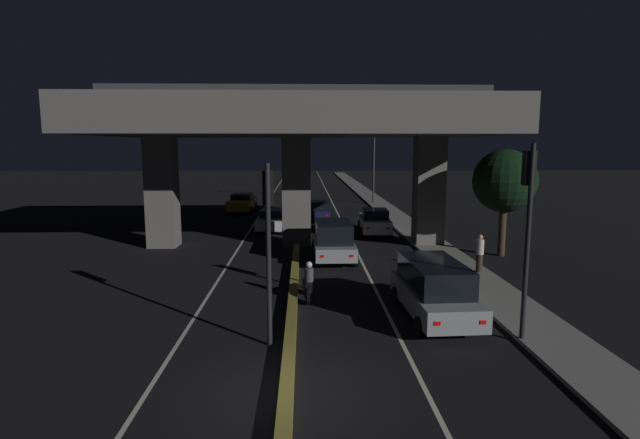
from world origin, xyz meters
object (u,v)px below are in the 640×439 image
(street_lamp, at_px, (370,154))
(car_silver_second, at_px, (333,240))
(traffic_light_left_of_median, at_px, (268,223))
(car_silver_lead, at_px, (434,288))
(motorcycle_black_filtering_near, at_px, (309,283))
(traffic_light_right_of_median, at_px, (528,209))
(pedestrian_on_sidewalk, at_px, (480,253))
(car_dark_blue_fourth, at_px, (318,211))
(car_taxi_yellow_second_oncoming, at_px, (242,203))
(car_white_third, at_px, (375,221))
(car_white_lead_oncoming, at_px, (272,220))

(street_lamp, xyz_separation_m, car_silver_second, (-4.85, -23.85, -3.76))
(street_lamp, bearing_deg, traffic_light_left_of_median, -101.96)
(car_silver_lead, height_order, motorcycle_black_filtering_near, car_silver_lead)
(traffic_light_right_of_median, bearing_deg, pedestrian_on_sidewalk, 79.32)
(car_silver_lead, bearing_deg, motorcycle_black_filtering_near, 61.24)
(traffic_light_left_of_median, relative_size, traffic_light_right_of_median, 0.91)
(car_dark_blue_fourth, distance_m, motorcycle_black_filtering_near, 19.10)
(motorcycle_black_filtering_near, bearing_deg, street_lamp, -9.39)
(car_silver_second, height_order, car_dark_blue_fourth, car_silver_second)
(traffic_light_right_of_median, distance_m, car_taxi_yellow_second_oncoming, 30.55)
(car_taxi_yellow_second_oncoming, bearing_deg, pedestrian_on_sidewalk, 33.63)
(traffic_light_left_of_median, distance_m, traffic_light_right_of_median, 7.18)
(traffic_light_left_of_median, relative_size, street_lamp, 0.64)
(car_silver_lead, xyz_separation_m, car_dark_blue_fourth, (-3.20, 21.08, -0.21))
(car_silver_lead, bearing_deg, car_silver_second, 16.16)
(car_silver_second, xyz_separation_m, car_dark_blue_fourth, (-0.39, 12.79, -0.25))
(car_dark_blue_fourth, relative_size, pedestrian_on_sidewalk, 2.48)
(car_white_third, height_order, car_taxi_yellow_second_oncoming, car_white_third)
(car_dark_blue_fourth, height_order, pedestrian_on_sidewalk, pedestrian_on_sidewalk)
(car_silver_second, relative_size, motorcycle_black_filtering_near, 2.36)
(car_silver_lead, xyz_separation_m, car_white_third, (0.20, 15.27, -0.13))
(car_white_third, relative_size, car_dark_blue_fourth, 1.08)
(car_white_lead_oncoming, bearing_deg, car_silver_second, 24.81)
(car_silver_lead, distance_m, car_silver_second, 8.75)
(street_lamp, relative_size, car_white_lead_oncoming, 1.75)
(car_white_third, relative_size, motorcycle_black_filtering_near, 2.41)
(traffic_light_right_of_median, relative_size, car_silver_lead, 1.17)
(car_silver_lead, relative_size, car_dark_blue_fourth, 1.18)
(traffic_light_right_of_median, height_order, car_taxi_yellow_second_oncoming, traffic_light_right_of_median)
(car_dark_blue_fourth, distance_m, pedestrian_on_sidewalk, 17.10)
(car_silver_second, height_order, car_taxi_yellow_second_oncoming, car_silver_second)
(car_silver_second, bearing_deg, car_dark_blue_fourth, 0.95)
(car_silver_second, xyz_separation_m, car_white_lead_oncoming, (-3.56, 8.68, -0.29))
(car_white_lead_oncoming, bearing_deg, car_silver_lead, 23.08)
(traffic_light_left_of_median, xyz_separation_m, car_white_third, (5.41, 17.36, -2.64))
(car_silver_lead, xyz_separation_m, car_silver_second, (-2.80, 8.29, 0.03))
(traffic_light_left_of_median, xyz_separation_m, car_silver_second, (2.40, 10.37, -2.48))
(street_lamp, xyz_separation_m, car_white_lead_oncoming, (-8.40, -15.17, -4.05))
(street_lamp, relative_size, pedestrian_on_sidewalk, 4.84)
(car_dark_blue_fourth, bearing_deg, traffic_light_left_of_median, 177.36)
(car_silver_lead, relative_size, car_silver_second, 1.12)
(car_white_lead_oncoming, distance_m, car_taxi_yellow_second_oncoming, 9.63)
(car_silver_second, distance_m, car_white_lead_oncoming, 9.39)
(car_white_third, xyz_separation_m, car_taxi_yellow_second_oncoming, (-9.62, 10.83, -0.02))
(pedestrian_on_sidewalk, bearing_deg, car_white_lead_oncoming, 129.77)
(car_white_third, distance_m, car_white_lead_oncoming, 6.78)
(traffic_light_right_of_median, bearing_deg, motorcycle_black_filtering_near, 145.82)
(car_silver_second, xyz_separation_m, pedestrian_on_sidewalk, (6.16, -3.00, -0.05))
(car_white_lead_oncoming, distance_m, pedestrian_on_sidewalk, 15.20)
(car_dark_blue_fourth, relative_size, motorcycle_black_filtering_near, 2.24)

